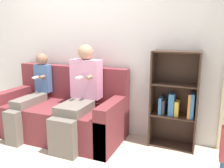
{
  "coord_description": "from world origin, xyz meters",
  "views": [
    {
      "loc": [
        1.81,
        -2.19,
        1.48
      ],
      "look_at": [
        0.67,
        0.56,
        0.82
      ],
      "focal_mm": 38.0,
      "sensor_mm": 36.0,
      "label": 1
    }
  ],
  "objects_px": {
    "couch": "(62,114)",
    "adult_seated": "(79,94)",
    "bookshelf": "(175,101)",
    "child_seated": "(31,95)"
  },
  "relations": [
    {
      "from": "couch",
      "to": "adult_seated",
      "type": "height_order",
      "value": "adult_seated"
    },
    {
      "from": "bookshelf",
      "to": "child_seated",
      "type": "bearing_deg",
      "value": -167.26
    },
    {
      "from": "adult_seated",
      "to": "child_seated",
      "type": "height_order",
      "value": "adult_seated"
    },
    {
      "from": "couch",
      "to": "child_seated",
      "type": "distance_m",
      "value": 0.52
    },
    {
      "from": "child_seated",
      "to": "bookshelf",
      "type": "height_order",
      "value": "bookshelf"
    },
    {
      "from": "adult_seated",
      "to": "child_seated",
      "type": "bearing_deg",
      "value": -176.89
    },
    {
      "from": "couch",
      "to": "bookshelf",
      "type": "distance_m",
      "value": 1.59
    },
    {
      "from": "couch",
      "to": "adult_seated",
      "type": "distance_m",
      "value": 0.52
    },
    {
      "from": "couch",
      "to": "child_seated",
      "type": "bearing_deg",
      "value": -161.36
    },
    {
      "from": "couch",
      "to": "adult_seated",
      "type": "xyz_separation_m",
      "value": [
        0.35,
        -0.1,
        0.36
      ]
    }
  ]
}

